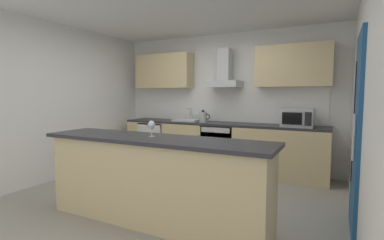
# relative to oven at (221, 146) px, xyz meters

# --- Properties ---
(ground) EXTENTS (5.38, 4.96, 0.02)m
(ground) POSITION_rel_oven_xyz_m (-0.07, -1.64, -0.47)
(ground) COLOR gray
(ceiling) EXTENTS (5.38, 4.96, 0.02)m
(ceiling) POSITION_rel_oven_xyz_m (-0.07, -1.64, 2.15)
(ceiling) COLOR white
(wall_back) EXTENTS (5.38, 0.12, 2.60)m
(wall_back) POSITION_rel_oven_xyz_m (-0.07, 0.41, 0.84)
(wall_back) COLOR white
(wall_back) RESTS_ON ground
(wall_left) EXTENTS (0.12, 4.96, 2.60)m
(wall_left) POSITION_rel_oven_xyz_m (-2.32, -1.64, 0.84)
(wall_left) COLOR white
(wall_left) RESTS_ON ground
(wall_right) EXTENTS (0.12, 4.96, 2.60)m
(wall_right) POSITION_rel_oven_xyz_m (2.18, -1.64, 0.84)
(wall_right) COLOR white
(wall_right) RESTS_ON ground
(backsplash_tile) EXTENTS (3.72, 0.02, 0.66)m
(backsplash_tile) POSITION_rel_oven_xyz_m (-0.07, 0.33, 0.77)
(backsplash_tile) COLOR white
(counter_back) EXTENTS (3.85, 0.60, 0.90)m
(counter_back) POSITION_rel_oven_xyz_m (-0.07, 0.03, -0.01)
(counter_back) COLOR #D1B784
(counter_back) RESTS_ON ground
(counter_island) EXTENTS (2.67, 0.64, 0.96)m
(counter_island) POSITION_rel_oven_xyz_m (0.14, -2.40, 0.03)
(counter_island) COLOR #D1B784
(counter_island) RESTS_ON ground
(upper_cabinets) EXTENTS (3.80, 0.32, 0.70)m
(upper_cabinets) POSITION_rel_oven_xyz_m (-0.07, 0.18, 1.45)
(upper_cabinets) COLOR #D1B784
(side_door) EXTENTS (0.08, 0.85, 2.05)m
(side_door) POSITION_rel_oven_xyz_m (2.11, -1.60, 0.57)
(side_door) COLOR navy
(side_door) RESTS_ON ground
(oven) EXTENTS (0.60, 0.62, 0.80)m
(oven) POSITION_rel_oven_xyz_m (0.00, 0.00, 0.00)
(oven) COLOR slate
(oven) RESTS_ON ground
(refrigerator) EXTENTS (0.58, 0.60, 0.85)m
(refrigerator) POSITION_rel_oven_xyz_m (-1.43, -0.00, -0.03)
(refrigerator) COLOR white
(refrigerator) RESTS_ON ground
(microwave) EXTENTS (0.50, 0.38, 0.30)m
(microwave) POSITION_rel_oven_xyz_m (1.34, -0.03, 0.59)
(microwave) COLOR #B7BABC
(microwave) RESTS_ON counter_back
(sink) EXTENTS (0.50, 0.40, 0.26)m
(sink) POSITION_rel_oven_xyz_m (-0.71, 0.01, 0.47)
(sink) COLOR silver
(sink) RESTS_ON counter_back
(kettle) EXTENTS (0.29, 0.15, 0.24)m
(kettle) POSITION_rel_oven_xyz_m (-0.36, -0.03, 0.55)
(kettle) COLOR #B7BABC
(kettle) RESTS_ON counter_back
(range_hood) EXTENTS (0.62, 0.45, 0.72)m
(range_hood) POSITION_rel_oven_xyz_m (0.00, 0.13, 1.33)
(range_hood) COLOR #B7BABC
(wine_glass) EXTENTS (0.08, 0.08, 0.18)m
(wine_glass) POSITION_rel_oven_xyz_m (0.09, -2.35, 0.63)
(wine_glass) COLOR silver
(wine_glass) RESTS_ON counter_island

